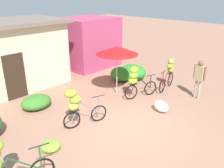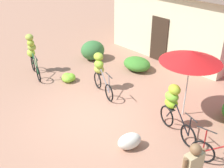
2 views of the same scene
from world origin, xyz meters
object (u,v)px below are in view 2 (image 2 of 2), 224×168
at_px(building_low, 180,20).
at_px(produce_sack, 130,141).
at_px(bicycle_center_loaded, 174,104).
at_px(banana_pile_on_ground, 68,78).
at_px(bicycle_leftmost, 32,51).
at_px(market_umbrella, 191,56).
at_px(bicycle_near_pile, 100,69).

distance_m(building_low, produce_sack, 7.66).
height_order(building_low, bicycle_center_loaded, building_low).
xyz_separation_m(banana_pile_on_ground, produce_sack, (4.37, -1.06, 0.07)).
relative_size(building_low, bicycle_leftmost, 3.85).
bearing_deg(bicycle_leftmost, bicycle_center_loaded, 9.33).
relative_size(banana_pile_on_ground, produce_sack, 1.05).
bearing_deg(bicycle_leftmost, produce_sack, -4.55).
relative_size(bicycle_leftmost, banana_pile_on_ground, 2.27).
bearing_deg(market_umbrella, building_low, 127.54).
bearing_deg(banana_pile_on_ground, produce_sack, -13.59).
relative_size(building_low, market_umbrella, 2.86).
bearing_deg(produce_sack, bicycle_center_loaded, 79.04).
distance_m(market_umbrella, bicycle_near_pile, 3.40).
bearing_deg(bicycle_center_loaded, building_low, 123.91).
height_order(bicycle_near_pile, banana_pile_on_ground, bicycle_near_pile).
bearing_deg(bicycle_leftmost, market_umbrella, 17.78).
height_order(building_low, produce_sack, building_low).
bearing_deg(banana_pile_on_ground, bicycle_leftmost, -160.39).
distance_m(market_umbrella, bicycle_leftmost, 6.49).
xyz_separation_m(bicycle_center_loaded, produce_sack, (-0.29, -1.51, -0.66)).
distance_m(bicycle_center_loaded, produce_sack, 1.67).
height_order(banana_pile_on_ground, produce_sack, produce_sack).
relative_size(market_umbrella, bicycle_center_loaded, 1.38).
distance_m(bicycle_near_pile, banana_pile_on_ground, 1.65).
bearing_deg(bicycle_near_pile, bicycle_center_loaded, -0.14).
bearing_deg(bicycle_near_pile, building_low, 93.26).
distance_m(building_low, bicycle_center_loaded, 6.41).
bearing_deg(bicycle_center_loaded, produce_sack, -100.96).
bearing_deg(banana_pile_on_ground, building_low, 79.02).
bearing_deg(bicycle_center_loaded, banana_pile_on_ground, -174.44).
height_order(market_umbrella, bicycle_leftmost, market_umbrella).
height_order(bicycle_center_loaded, produce_sack, bicycle_center_loaded).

